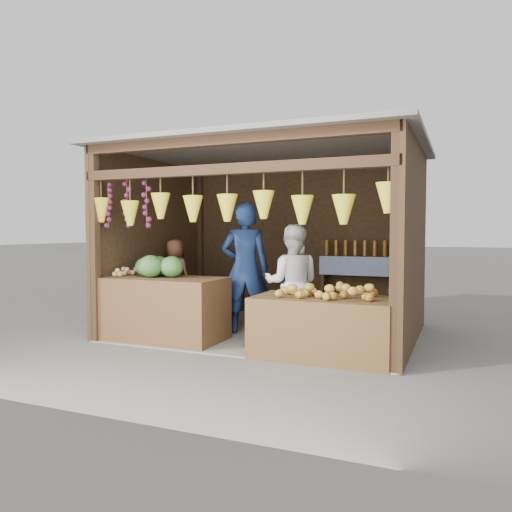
{
  "coord_description": "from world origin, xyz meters",
  "views": [
    {
      "loc": [
        2.58,
        -6.71,
        1.49
      ],
      "look_at": [
        -0.17,
        -0.1,
        1.12
      ],
      "focal_mm": 35.0,
      "sensor_mm": 36.0,
      "label": 1
    }
  ],
  "objects": [
    {
      "name": "ground",
      "position": [
        0.0,
        0.0,
        0.0
      ],
      "size": [
        80.0,
        80.0,
        0.0
      ],
      "primitive_type": "plane",
      "color": "#514F49",
      "rests_on": "ground"
    },
    {
      "name": "counter_left",
      "position": [
        -1.16,
        -1.03,
        0.43
      ],
      "size": [
        1.68,
        0.85,
        0.85
      ],
      "primitive_type": "cube",
      "color": "#4D3219",
      "rests_on": "ground"
    },
    {
      "name": "melon_pile",
      "position": [
        -1.24,
        -0.99,
        1.01
      ],
      "size": [
        1.0,
        0.5,
        0.32
      ],
      "primitive_type": null,
      "color": "#124412",
      "rests_on": "counter_left"
    },
    {
      "name": "counter_right",
      "position": [
        1.09,
        -1.09,
        0.35
      ],
      "size": [
        1.62,
        0.85,
        0.71
      ],
      "primitive_type": "cube",
      "color": "#50341A",
      "rests_on": "ground"
    },
    {
      "name": "woman_standing",
      "position": [
        0.48,
        -0.42,
        0.78
      ],
      "size": [
        0.87,
        0.74,
        1.56
      ],
      "primitive_type": "imported",
      "rotation": [
        0.0,
        0.0,
        3.36
      ],
      "color": "white",
      "rests_on": "ground"
    },
    {
      "name": "back_shelf",
      "position": [
        1.05,
        1.28,
        0.87
      ],
      "size": [
        1.25,
        0.32,
        1.32
      ],
      "color": "#382314",
      "rests_on": "ground"
    },
    {
      "name": "tanfruit_pile",
      "position": [
        -1.76,
        -1.04,
        0.92
      ],
      "size": [
        0.34,
        0.4,
        0.13
      ],
      "primitive_type": null,
      "color": "#AC834F",
      "rests_on": "counter_left"
    },
    {
      "name": "vendor_seated",
      "position": [
        -1.63,
        0.06,
        0.82
      ],
      "size": [
        0.56,
        0.4,
        1.06
      ],
      "primitive_type": "imported",
      "rotation": [
        0.0,
        0.0,
        3.01
      ],
      "color": "brown",
      "rests_on": "stool"
    },
    {
      "name": "stall_structure",
      "position": [
        -0.03,
        -0.04,
        1.67
      ],
      "size": [
        4.3,
        3.3,
        2.66
      ],
      "color": "slate",
      "rests_on": "ground"
    },
    {
      "name": "stool",
      "position": [
        -1.63,
        0.06,
        0.14
      ],
      "size": [
        0.31,
        0.31,
        0.29
      ],
      "primitive_type": "cube",
      "color": "black",
      "rests_on": "ground"
    },
    {
      "name": "mango_pile",
      "position": [
        1.12,
        -1.1,
        0.82
      ],
      "size": [
        1.4,
        0.64,
        0.22
      ],
      "primitive_type": null,
      "color": "#C4571A",
      "rests_on": "counter_right"
    },
    {
      "name": "man_standing",
      "position": [
        -0.29,
        -0.23,
        0.94
      ],
      "size": [
        0.8,
        0.65,
        1.88
      ],
      "primitive_type": "imported",
      "rotation": [
        0.0,
        0.0,
        3.48
      ],
      "color": "navy",
      "rests_on": "ground"
    }
  ]
}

